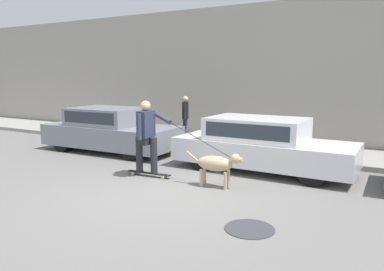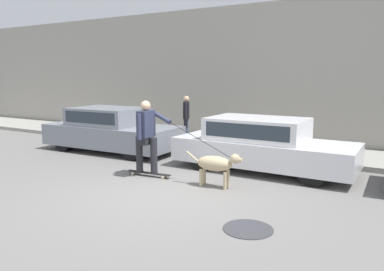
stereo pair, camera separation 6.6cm
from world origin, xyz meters
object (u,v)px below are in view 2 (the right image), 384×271
(pedestrian_with_bag, at_px, (186,117))
(dog, at_px, (216,164))
(fire_hydrant, at_px, (74,130))
(parked_car_1, at_px, (262,145))
(parked_car_0, at_px, (111,130))
(skateboarder, at_px, (147,134))

(pedestrian_with_bag, bearing_deg, dog, 102.30)
(dog, bearing_deg, fire_hydrant, 155.12)
(fire_hydrant, bearing_deg, parked_car_1, -6.69)
(parked_car_1, distance_m, dog, 1.84)
(pedestrian_with_bag, bearing_deg, parked_car_0, 26.43)
(dog, xyz_separation_m, skateboarder, (-1.77, -0.02, 0.50))
(skateboarder, bearing_deg, dog, -4.21)
(parked_car_0, distance_m, fire_hydrant, 2.72)
(pedestrian_with_bag, relative_size, fire_hydrant, 2.15)
(parked_car_1, relative_size, skateboarder, 1.60)
(fire_hydrant, bearing_deg, parked_car_0, -18.74)
(parked_car_0, height_order, skateboarder, skateboarder)
(skateboarder, relative_size, pedestrian_with_bag, 1.79)
(pedestrian_with_bag, height_order, fire_hydrant, pedestrian_with_bag)
(parked_car_1, height_order, dog, parked_car_1)
(parked_car_1, xyz_separation_m, dog, (-0.33, -1.80, -0.14))
(parked_car_1, bearing_deg, dog, -99.77)
(parked_car_1, xyz_separation_m, fire_hydrant, (-7.40, 0.87, -0.26))
(dog, relative_size, skateboarder, 0.47)
(parked_car_0, height_order, parked_car_1, parked_car_0)
(dog, relative_size, pedestrian_with_bag, 0.83)
(dog, height_order, pedestrian_with_bag, pedestrian_with_bag)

